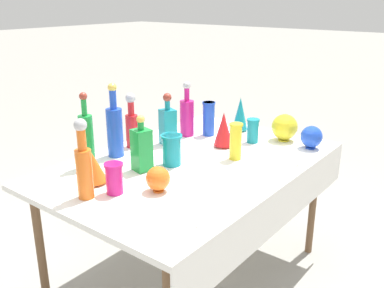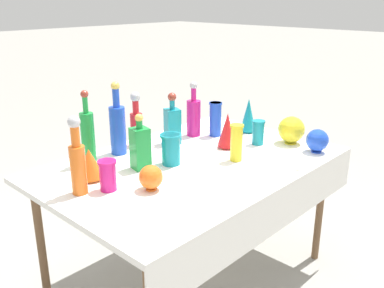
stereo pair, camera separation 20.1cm
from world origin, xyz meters
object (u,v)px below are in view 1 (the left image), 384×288
at_px(fluted_vase_1, 224,129).
at_px(cardboard_box_behind_left, 116,190).
at_px(fluted_vase_2, 93,167).
at_px(slender_vase_0, 253,130).
at_px(square_decanter_1, 168,124).
at_px(slender_vase_3, 236,140).
at_px(tall_bottle_1, 132,124).
at_px(slender_vase_2, 172,149).
at_px(round_bowl_2, 311,137).
at_px(tall_bottle_3, 187,115).
at_px(slender_vase_4, 114,177).
at_px(tall_bottle_4, 84,165).
at_px(tall_bottle_0, 115,129).
at_px(fluted_vase_0, 240,114).
at_px(tall_bottle_2, 87,139).
at_px(round_bowl_1, 285,127).
at_px(slender_vase_1, 209,118).
at_px(square_decanter_0, 142,148).
at_px(round_bowl_0, 158,179).

xyz_separation_m(fluted_vase_1, cardboard_box_behind_left, (0.05, 1.05, -0.72)).
bearing_deg(fluted_vase_2, slender_vase_0, -16.37).
distance_m(square_decanter_1, slender_vase_3, 0.46).
bearing_deg(cardboard_box_behind_left, tall_bottle_1, -121.80).
distance_m(slender_vase_2, round_bowl_2, 0.85).
height_order(tall_bottle_3, slender_vase_4, tall_bottle_3).
height_order(slender_vase_0, fluted_vase_2, fluted_vase_2).
xyz_separation_m(tall_bottle_4, slender_vase_4, (0.11, -0.07, -0.08)).
bearing_deg(round_bowl_2, tall_bottle_0, 134.26).
relative_size(square_decanter_1, fluted_vase_0, 1.39).
xyz_separation_m(slender_vase_3, cardboard_box_behind_left, (0.17, 1.21, -0.72)).
xyz_separation_m(tall_bottle_2, tall_bottle_3, (0.75, -0.07, -0.03)).
relative_size(tall_bottle_3, tall_bottle_4, 0.96).
relative_size(tall_bottle_3, round_bowl_1, 2.09).
relative_size(tall_bottle_3, fluted_vase_2, 2.24).
relative_size(slender_vase_1, slender_vase_4, 1.50).
bearing_deg(fluted_vase_1, round_bowl_1, -34.73).
height_order(tall_bottle_1, slender_vase_0, tall_bottle_1).
xyz_separation_m(tall_bottle_2, square_decanter_1, (0.54, -0.08, -0.03)).
height_order(fluted_vase_1, cardboard_box_behind_left, fluted_vase_1).
distance_m(tall_bottle_4, slender_vase_4, 0.15).
xyz_separation_m(slender_vase_0, round_bowl_2, (0.12, -0.33, -0.01)).
bearing_deg(fluted_vase_1, round_bowl_2, -54.92).
xyz_separation_m(square_decanter_0, square_decanter_1, (0.40, 0.17, 0.01)).
distance_m(slender_vase_1, round_bowl_2, 0.65).
bearing_deg(tall_bottle_3, round_bowl_2, -70.92).
bearing_deg(fluted_vase_0, tall_bottle_2, 164.83).
xyz_separation_m(slender_vase_1, fluted_vase_2, (-0.96, -0.01, -0.03)).
bearing_deg(slender_vase_4, round_bowl_1, -12.76).
bearing_deg(slender_vase_1, slender_vase_3, -125.02).
bearing_deg(round_bowl_2, tall_bottle_4, 157.10).
bearing_deg(cardboard_box_behind_left, square_decanter_0, -123.51).
bearing_deg(fluted_vase_1, tall_bottle_0, 141.67).
height_order(round_bowl_0, round_bowl_2, round_bowl_2).
distance_m(tall_bottle_3, round_bowl_2, 0.78).
xyz_separation_m(tall_bottle_3, cardboard_box_behind_left, (0.00, 0.73, -0.74)).
bearing_deg(slender_vase_3, slender_vase_1, 54.98).
xyz_separation_m(tall_bottle_0, tall_bottle_4, (-0.45, -0.29, -0.00)).
height_order(slender_vase_0, fluted_vase_1, fluted_vase_1).
bearing_deg(round_bowl_0, fluted_vase_0, 11.23).
distance_m(tall_bottle_0, round_bowl_0, 0.55).
xyz_separation_m(round_bowl_0, round_bowl_1, (1.03, -0.12, 0.02)).
distance_m(tall_bottle_1, round_bowl_2, 1.06).
relative_size(slender_vase_3, round_bowl_2, 1.50).
bearing_deg(round_bowl_2, cardboard_box_behind_left, 99.65).
bearing_deg(round_bowl_0, tall_bottle_0, 68.28).
distance_m(tall_bottle_3, tall_bottle_4, 1.01).
distance_m(square_decanter_1, slender_vase_2, 0.35).
bearing_deg(slender_vase_1, tall_bottle_4, -174.45).
bearing_deg(round_bowl_0, round_bowl_2, -17.45).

